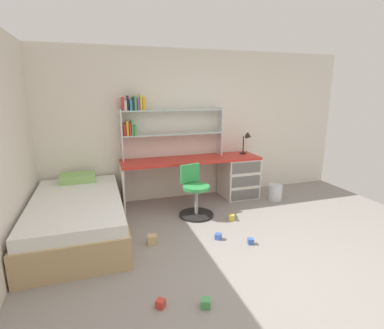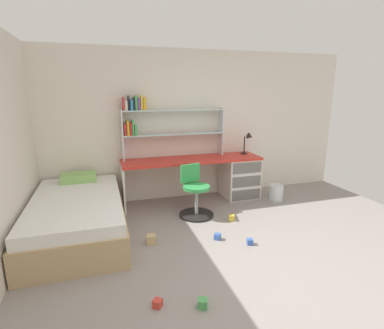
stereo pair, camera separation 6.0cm
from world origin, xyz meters
The scene contains 14 objects.
ground_plane centered at (0.00, 0.00, -0.01)m, with size 5.88×6.44×0.02m, color gray.
room_shell centered at (-1.29, 1.31, 1.26)m, with size 5.88×6.44×2.52m.
desk centered at (0.59, 2.40, 0.42)m, with size 2.33×0.59×0.75m.
bookshelf_hutch centered at (-0.58, 2.58, 1.37)m, with size 1.69×0.22×1.03m.
desk_lamp centered at (1.01, 2.47, 1.00)m, with size 0.20×0.17×0.38m.
swivel_chair centered at (-0.18, 1.83, 0.30)m, with size 0.52×0.52×0.77m.
bed_platform centered at (-1.84, 1.69, 0.26)m, with size 1.15×2.05×0.63m.
waste_bin centered at (1.33, 2.01, 0.14)m, with size 0.24×0.24×0.28m, color silver.
toy_block_green_0 centered at (-0.73, -0.10, 0.04)m, with size 0.08×0.08×0.08m, color #479E51.
toy_block_yellow_1 centered at (0.27, 1.49, 0.04)m, with size 0.08×0.08×0.08m, color gold.
toy_block_red_2 centered at (-1.11, 0.02, 0.04)m, with size 0.07×0.07×0.07m, color red.
toy_block_blue_3 centered at (-0.15, 1.01, 0.04)m, with size 0.07×0.07×0.07m, color #3860B7.
toy_block_natural_4 centered at (-0.97, 1.15, 0.06)m, with size 0.11×0.11×0.11m, color tan.
toy_block_blue_5 centered at (0.19, 0.77, 0.04)m, with size 0.07×0.07×0.07m, color #3860B7.
Camera 1 is at (-1.53, -2.17, 1.84)m, focal length 27.79 mm.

